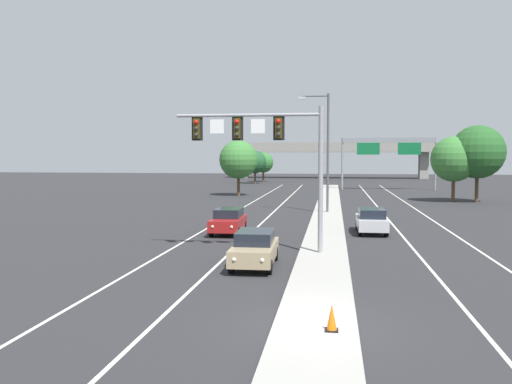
{
  "coord_description": "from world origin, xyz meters",
  "views": [
    {
      "loc": [
        0.48,
        -15.46,
        4.96
      ],
      "look_at": [
        -3.2,
        10.06,
        3.2
      ],
      "focal_mm": 37.86,
      "sensor_mm": 36.0,
      "label": 1
    }
  ],
  "objects_px": {
    "street_lamp_median": "(325,145)",
    "car_oncoming_tan": "(255,248)",
    "tree_far_left_a": "(255,162)",
    "tree_far_left_b": "(263,163)",
    "tree_far_right_b": "(478,152)",
    "tree_far_left_c": "(238,160)",
    "car_receding_silver": "(371,220)",
    "highway_sign_gantry": "(389,147)",
    "car_oncoming_red": "(228,221)",
    "traffic_cone_median_nose": "(332,318)",
    "tree_far_right_c": "(454,159)",
    "overhead_signal_mast": "(268,144)"
  },
  "relations": [
    {
      "from": "car_oncoming_red",
      "to": "tree_far_left_a",
      "type": "distance_m",
      "value": 60.38
    },
    {
      "from": "traffic_cone_median_nose",
      "to": "street_lamp_median",
      "type": "bearing_deg",
      "value": 91.29
    },
    {
      "from": "highway_sign_gantry",
      "to": "car_receding_silver",
      "type": "bearing_deg",
      "value": -96.86
    },
    {
      "from": "car_receding_silver",
      "to": "tree_far_left_c",
      "type": "distance_m",
      "value": 33.3
    },
    {
      "from": "highway_sign_gantry",
      "to": "tree_far_right_b",
      "type": "distance_m",
      "value": 20.84
    },
    {
      "from": "tree_far_left_c",
      "to": "tree_far_left_a",
      "type": "bearing_deg",
      "value": 94.23
    },
    {
      "from": "traffic_cone_median_nose",
      "to": "tree_far_right_b",
      "type": "relative_size",
      "value": 0.09
    },
    {
      "from": "car_oncoming_tan",
      "to": "highway_sign_gantry",
      "type": "bearing_deg",
      "value": 78.59
    },
    {
      "from": "tree_far_left_a",
      "to": "tree_far_right_b",
      "type": "distance_m",
      "value": 44.34
    },
    {
      "from": "tree_far_left_c",
      "to": "car_receding_silver",
      "type": "bearing_deg",
      "value": -65.09
    },
    {
      "from": "highway_sign_gantry",
      "to": "overhead_signal_mast",
      "type": "bearing_deg",
      "value": -101.81
    },
    {
      "from": "overhead_signal_mast",
      "to": "tree_far_left_b",
      "type": "distance_m",
      "value": 74.08
    },
    {
      "from": "street_lamp_median",
      "to": "highway_sign_gantry",
      "type": "xyz_separation_m",
      "value": [
        8.44,
        32.8,
        0.37
      ]
    },
    {
      "from": "street_lamp_median",
      "to": "highway_sign_gantry",
      "type": "distance_m",
      "value": 33.88
    },
    {
      "from": "highway_sign_gantry",
      "to": "tree_far_left_a",
      "type": "xyz_separation_m",
      "value": [
        -21.35,
        14.35,
        -2.41
      ]
    },
    {
      "from": "street_lamp_median",
      "to": "tree_far_right_b",
      "type": "xyz_separation_m",
      "value": [
        15.66,
        13.27,
        -0.5
      ]
    },
    {
      "from": "tree_far_left_c",
      "to": "tree_far_left_b",
      "type": "bearing_deg",
      "value": 92.51
    },
    {
      "from": "street_lamp_median",
      "to": "tree_far_right_b",
      "type": "height_order",
      "value": "street_lamp_median"
    },
    {
      "from": "car_oncoming_tan",
      "to": "tree_far_right_c",
      "type": "xyz_separation_m",
      "value": [
        16.03,
        35.88,
        3.73
      ]
    },
    {
      "from": "traffic_cone_median_nose",
      "to": "tree_far_left_a",
      "type": "distance_m",
      "value": 79.88
    },
    {
      "from": "tree_far_left_b",
      "to": "tree_far_left_c",
      "type": "relative_size",
      "value": 0.81
    },
    {
      "from": "car_oncoming_red",
      "to": "highway_sign_gantry",
      "type": "relative_size",
      "value": 0.34
    },
    {
      "from": "street_lamp_median",
      "to": "tree_far_left_c",
      "type": "relative_size",
      "value": 1.47
    },
    {
      "from": "car_oncoming_red",
      "to": "tree_far_left_a",
      "type": "height_order",
      "value": "tree_far_left_a"
    },
    {
      "from": "car_oncoming_red",
      "to": "car_oncoming_tan",
      "type": "bearing_deg",
      "value": -72.32
    },
    {
      "from": "tree_far_left_a",
      "to": "traffic_cone_median_nose",
      "type": "bearing_deg",
      "value": -80.18
    },
    {
      "from": "car_receding_silver",
      "to": "tree_far_right_c",
      "type": "xyz_separation_m",
      "value": [
        10.15,
        24.6,
        3.73
      ]
    },
    {
      "from": "tree_far_left_c",
      "to": "tree_far_right_c",
      "type": "distance_m",
      "value": 24.7
    },
    {
      "from": "street_lamp_median",
      "to": "car_oncoming_tan",
      "type": "xyz_separation_m",
      "value": [
        -2.73,
        -22.56,
        -4.97
      ]
    },
    {
      "from": "traffic_cone_median_nose",
      "to": "tree_far_left_c",
      "type": "bearing_deg",
      "value": 102.91
    },
    {
      "from": "street_lamp_median",
      "to": "highway_sign_gantry",
      "type": "relative_size",
      "value": 0.75
    },
    {
      "from": "traffic_cone_median_nose",
      "to": "tree_far_right_b",
      "type": "height_order",
      "value": "tree_far_right_b"
    },
    {
      "from": "car_receding_silver",
      "to": "traffic_cone_median_nose",
      "type": "height_order",
      "value": "car_receding_silver"
    },
    {
      "from": "highway_sign_gantry",
      "to": "tree_far_left_c",
      "type": "distance_m",
      "value": 23.89
    },
    {
      "from": "tree_far_left_a",
      "to": "tree_far_right_b",
      "type": "bearing_deg",
      "value": -49.88
    },
    {
      "from": "tree_far_left_b",
      "to": "tree_far_left_c",
      "type": "bearing_deg",
      "value": -87.49
    },
    {
      "from": "car_oncoming_red",
      "to": "tree_far_right_c",
      "type": "height_order",
      "value": "tree_far_right_c"
    },
    {
      "from": "car_oncoming_red",
      "to": "tree_far_left_a",
      "type": "bearing_deg",
      "value": 96.7
    },
    {
      "from": "car_oncoming_tan",
      "to": "tree_far_left_b",
      "type": "distance_m",
      "value": 77.09
    },
    {
      "from": "car_oncoming_tan",
      "to": "car_receding_silver",
      "type": "height_order",
      "value": "same"
    },
    {
      "from": "car_receding_silver",
      "to": "tree_far_right_b",
      "type": "relative_size",
      "value": 0.55
    },
    {
      "from": "highway_sign_gantry",
      "to": "tree_far_left_a",
      "type": "relative_size",
      "value": 2.31
    },
    {
      "from": "tree_far_left_a",
      "to": "tree_far_left_b",
      "type": "height_order",
      "value": "tree_far_left_a"
    },
    {
      "from": "overhead_signal_mast",
      "to": "tree_far_left_a",
      "type": "relative_size",
      "value": 1.28
    },
    {
      "from": "car_oncoming_red",
      "to": "tree_far_left_a",
      "type": "xyz_separation_m",
      "value": [
        -7.04,
        59.9,
        2.93
      ]
    },
    {
      "from": "car_oncoming_tan",
      "to": "street_lamp_median",
      "type": "bearing_deg",
      "value": 83.1
    },
    {
      "from": "tree_far_left_c",
      "to": "street_lamp_median",
      "type": "bearing_deg",
      "value": -60.05
    },
    {
      "from": "car_oncoming_tan",
      "to": "traffic_cone_median_nose",
      "type": "xyz_separation_m",
      "value": [
        3.44,
        -8.93,
        -0.31
      ]
    },
    {
      "from": "overhead_signal_mast",
      "to": "tree_far_right_c",
      "type": "xyz_separation_m",
      "value": [
        15.79,
        32.84,
        -0.95
      ]
    },
    {
      "from": "tree_far_left_c",
      "to": "tree_far_right_b",
      "type": "bearing_deg",
      "value": -11.7
    }
  ]
}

